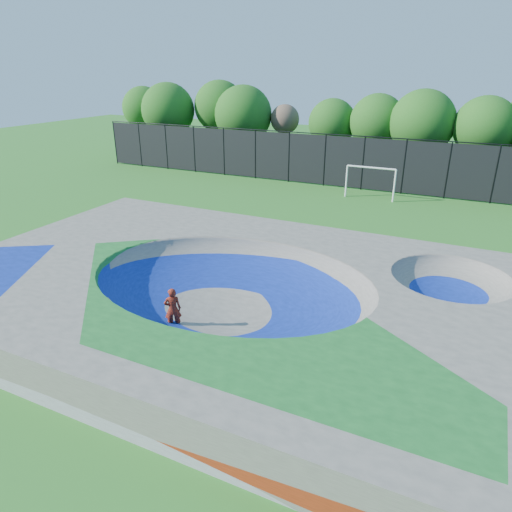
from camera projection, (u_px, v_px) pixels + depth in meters
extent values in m
plane|color=#21661C|center=(231.00, 310.00, 17.63)|extent=(120.00, 120.00, 0.00)
cube|color=gray|center=(231.00, 293.00, 17.34)|extent=(22.00, 14.00, 1.50)
imported|color=red|center=(173.00, 309.00, 16.06)|extent=(0.71, 0.67, 1.63)
cube|color=black|center=(174.00, 329.00, 16.36)|extent=(0.77, 0.62, 0.05)
cylinder|color=white|center=(346.00, 181.00, 32.83)|extent=(0.12, 0.12, 2.25)
cylinder|color=white|center=(394.00, 186.00, 31.48)|extent=(0.12, 0.12, 2.25)
cylinder|color=white|center=(371.00, 168.00, 31.72)|extent=(3.38, 0.12, 0.12)
cylinder|color=black|center=(115.00, 143.00, 43.92)|extent=(0.09, 0.09, 4.00)
cylinder|color=black|center=(140.00, 145.00, 42.73)|extent=(0.09, 0.09, 4.00)
cylinder|color=black|center=(166.00, 147.00, 41.54)|extent=(0.09, 0.09, 4.00)
cylinder|color=black|center=(194.00, 149.00, 40.34)|extent=(0.09, 0.09, 4.00)
cylinder|color=black|center=(224.00, 152.00, 39.15)|extent=(0.09, 0.09, 4.00)
cylinder|color=black|center=(255.00, 155.00, 37.96)|extent=(0.09, 0.09, 4.00)
cylinder|color=black|center=(289.00, 157.00, 36.76)|extent=(0.09, 0.09, 4.00)
cylinder|color=black|center=(325.00, 160.00, 35.57)|extent=(0.09, 0.09, 4.00)
cylinder|color=black|center=(363.00, 164.00, 34.38)|extent=(0.09, 0.09, 4.00)
cylinder|color=black|center=(404.00, 167.00, 33.18)|extent=(0.09, 0.09, 4.00)
cylinder|color=black|center=(448.00, 171.00, 31.99)|extent=(0.09, 0.09, 4.00)
cylinder|color=black|center=(495.00, 175.00, 30.80)|extent=(0.09, 0.09, 4.00)
cube|color=black|center=(363.00, 164.00, 34.38)|extent=(48.00, 0.03, 3.80)
cylinder|color=black|center=(365.00, 136.00, 33.61)|extent=(48.00, 0.08, 0.08)
cylinder|color=#4E3327|center=(147.00, 140.00, 48.09)|extent=(0.44, 0.44, 3.25)
sphere|color=#1D5616|center=(144.00, 108.00, 46.85)|extent=(4.30, 4.30, 4.30)
cylinder|color=#4E3327|center=(170.00, 145.00, 45.93)|extent=(0.44, 0.44, 2.94)
sphere|color=#1D5616|center=(168.00, 110.00, 44.63)|extent=(5.16, 5.16, 5.16)
cylinder|color=#4E3327|center=(221.00, 143.00, 45.58)|extent=(0.44, 0.44, 3.36)
sphere|color=#1D5616|center=(220.00, 107.00, 44.23)|extent=(4.93, 4.93, 4.93)
cylinder|color=#4E3327|center=(244.00, 151.00, 43.17)|extent=(0.44, 0.44, 2.72)
sphere|color=#1D5616|center=(243.00, 115.00, 41.90)|extent=(5.26, 5.26, 5.26)
cylinder|color=#4E3327|center=(284.00, 150.00, 42.23)|extent=(0.44, 0.44, 3.29)
sphere|color=brown|center=(285.00, 119.00, 41.18)|extent=(2.60, 2.60, 2.60)
cylinder|color=#4E3327|center=(330.00, 156.00, 40.76)|extent=(0.44, 0.44, 2.72)
sphere|color=#1D5616|center=(332.00, 123.00, 39.65)|extent=(4.11, 4.11, 4.11)
cylinder|color=#4E3327|center=(373.00, 159.00, 38.91)|extent=(0.44, 0.44, 2.89)
sphere|color=#1D5616|center=(377.00, 122.00, 37.71)|extent=(4.49, 4.49, 4.49)
cylinder|color=#4E3327|center=(416.00, 165.00, 36.81)|extent=(0.44, 0.44, 2.83)
sphere|color=#1D5616|center=(422.00, 123.00, 35.54)|extent=(5.05, 5.05, 5.05)
cylinder|color=#4E3327|center=(477.00, 169.00, 34.94)|extent=(0.44, 0.44, 2.99)
sphere|color=#1D5616|center=(484.00, 127.00, 33.73)|extent=(4.45, 4.45, 4.45)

